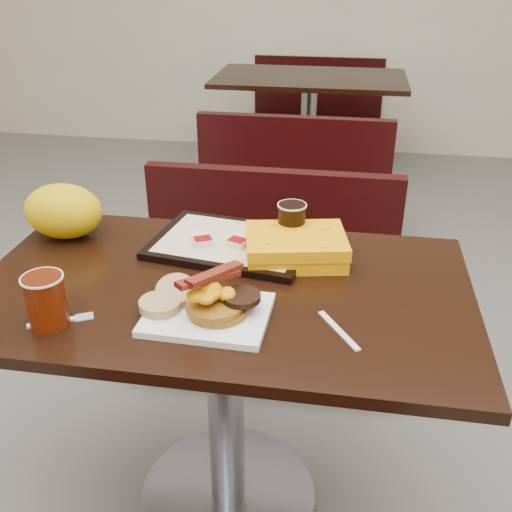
% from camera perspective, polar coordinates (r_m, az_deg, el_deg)
% --- Properties ---
extents(floor, '(6.00, 7.00, 0.01)m').
position_cam_1_polar(floor, '(1.92, -2.69, -22.44)').
color(floor, gray).
rests_on(floor, ground).
extents(table_near, '(1.20, 0.70, 0.75)m').
position_cam_1_polar(table_near, '(1.65, -2.98, -14.10)').
color(table_near, black).
rests_on(table_near, floor).
extents(bench_near_n, '(1.00, 0.46, 0.72)m').
position_cam_1_polar(bench_near_n, '(2.21, 0.81, -2.32)').
color(bench_near_n, black).
rests_on(bench_near_n, floor).
extents(table_far, '(1.20, 0.70, 0.75)m').
position_cam_1_polar(table_far, '(3.96, 5.07, 11.73)').
color(table_far, black).
rests_on(table_far, floor).
extents(bench_far_s, '(1.00, 0.46, 0.72)m').
position_cam_1_polar(bench_far_s, '(3.30, 4.00, 8.14)').
color(bench_far_s, black).
rests_on(bench_far_s, floor).
extents(bench_far_n, '(1.00, 0.46, 0.72)m').
position_cam_1_polar(bench_far_n, '(4.63, 5.82, 13.93)').
color(bench_far_n, black).
rests_on(bench_far_n, floor).
extents(platter, '(0.27, 0.22, 0.02)m').
position_cam_1_polar(platter, '(1.30, -4.74, -5.69)').
color(platter, white).
rests_on(platter, table_near).
extents(pancake_stack, '(0.13, 0.13, 0.03)m').
position_cam_1_polar(pancake_stack, '(1.28, -3.75, -5.01)').
color(pancake_stack, '#8A6217').
rests_on(pancake_stack, platter).
extents(sausage_patty, '(0.11, 0.11, 0.01)m').
position_cam_1_polar(sausage_patty, '(1.28, -1.42, -4.01)').
color(sausage_patty, black).
rests_on(sausage_patty, pancake_stack).
extents(scrambled_eggs, '(0.10, 0.09, 0.05)m').
position_cam_1_polar(scrambled_eggs, '(1.27, -4.47, -3.51)').
color(scrambled_eggs, '#FFBB05').
rests_on(scrambled_eggs, pancake_stack).
extents(bacon_strips, '(0.16, 0.17, 0.01)m').
position_cam_1_polar(bacon_strips, '(1.26, -4.65, -2.09)').
color(bacon_strips, '#450408').
rests_on(bacon_strips, scrambled_eggs).
extents(muffin_bottom, '(0.10, 0.10, 0.02)m').
position_cam_1_polar(muffin_bottom, '(1.31, -9.32, -4.70)').
color(muffin_bottom, tan).
rests_on(muffin_bottom, platter).
extents(muffin_top, '(0.09, 0.09, 0.05)m').
position_cam_1_polar(muffin_top, '(1.34, -7.85, -3.37)').
color(muffin_top, tan).
rests_on(muffin_top, platter).
extents(coffee_cup_near, '(0.11, 0.11, 0.12)m').
position_cam_1_polar(coffee_cup_near, '(1.33, -19.77, -4.13)').
color(coffee_cup_near, '#8B2405').
rests_on(coffee_cup_near, table_near).
extents(fork, '(0.14, 0.09, 0.00)m').
position_cam_1_polar(fork, '(1.36, -19.33, -6.12)').
color(fork, white).
rests_on(fork, table_near).
extents(knife, '(0.10, 0.14, 0.00)m').
position_cam_1_polar(knife, '(1.27, 8.06, -7.18)').
color(knife, white).
rests_on(knife, table_near).
extents(condiment_ketchup, '(0.04, 0.04, 0.01)m').
position_cam_1_polar(condiment_ketchup, '(1.38, -1.61, -3.51)').
color(condiment_ketchup, '#8C0504').
rests_on(condiment_ketchup, table_near).
extents(tray, '(0.46, 0.36, 0.02)m').
position_cam_1_polar(tray, '(1.59, -2.42, 1.21)').
color(tray, black).
rests_on(tray, table_near).
extents(hashbrown_sleeve_left, '(0.08, 0.09, 0.02)m').
position_cam_1_polar(hashbrown_sleeve_left, '(1.58, -5.29, 1.63)').
color(hashbrown_sleeve_left, silver).
rests_on(hashbrown_sleeve_left, tray).
extents(hashbrown_sleeve_right, '(0.07, 0.08, 0.02)m').
position_cam_1_polar(hashbrown_sleeve_right, '(1.57, -1.56, 1.48)').
color(hashbrown_sleeve_right, silver).
rests_on(hashbrown_sleeve_right, tray).
extents(coffee_cup_far, '(0.08, 0.08, 0.10)m').
position_cam_1_polar(coffee_cup_far, '(1.58, 3.49, 3.35)').
color(coffee_cup_far, black).
rests_on(coffee_cup_far, tray).
extents(clamshell, '(0.29, 0.24, 0.07)m').
position_cam_1_polar(clamshell, '(1.52, 3.90, 0.89)').
color(clamshell, '#FE9E04').
rests_on(clamshell, table_near).
extents(paper_bag, '(0.26, 0.22, 0.15)m').
position_cam_1_polar(paper_bag, '(1.71, -18.26, 4.18)').
color(paper_bag, '#CE9A06').
rests_on(paper_bag, table_near).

